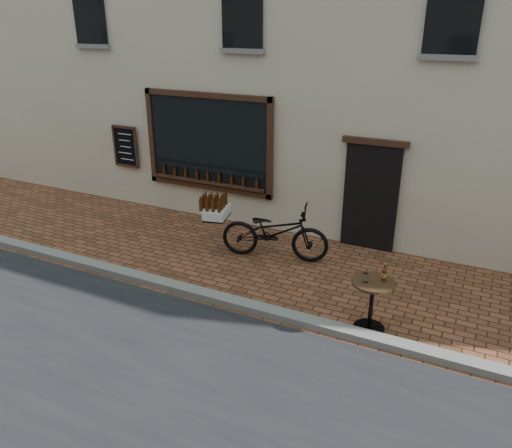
% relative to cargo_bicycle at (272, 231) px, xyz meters
% --- Properties ---
extents(ground, '(90.00, 90.00, 0.00)m').
position_rel_cargo_bicycle_xyz_m(ground, '(-0.32, -2.14, -0.58)').
color(ground, '#57301C').
rests_on(ground, ground).
extents(kerb, '(90.00, 0.25, 0.12)m').
position_rel_cargo_bicycle_xyz_m(kerb, '(-0.32, -1.94, -0.52)').
color(kerb, slate).
rests_on(kerb, ground).
extents(cargo_bicycle, '(2.59, 1.21, 1.21)m').
position_rel_cargo_bicycle_xyz_m(cargo_bicycle, '(0.00, 0.00, 0.00)').
color(cargo_bicycle, black).
rests_on(cargo_bicycle, ground).
extents(bistro_table, '(0.66, 0.66, 1.13)m').
position_rel_cargo_bicycle_xyz_m(bistro_table, '(2.38, -1.62, 0.03)').
color(bistro_table, black).
rests_on(bistro_table, ground).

